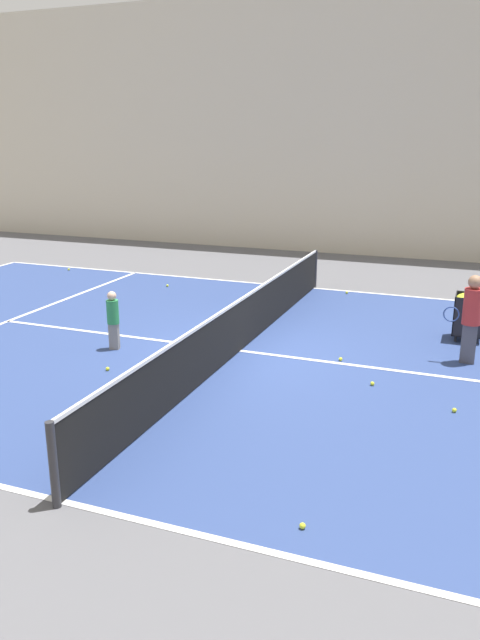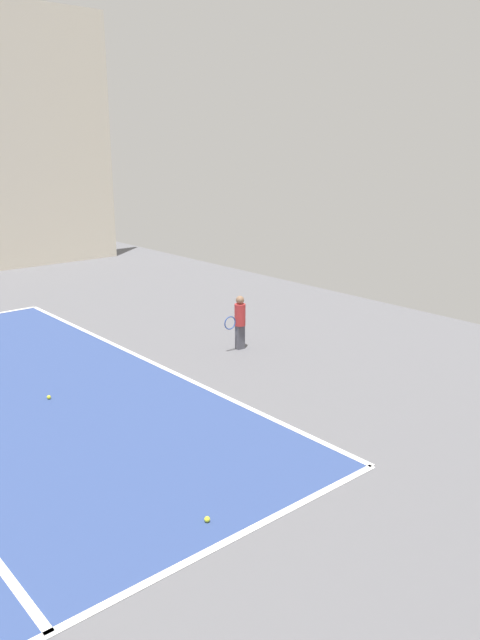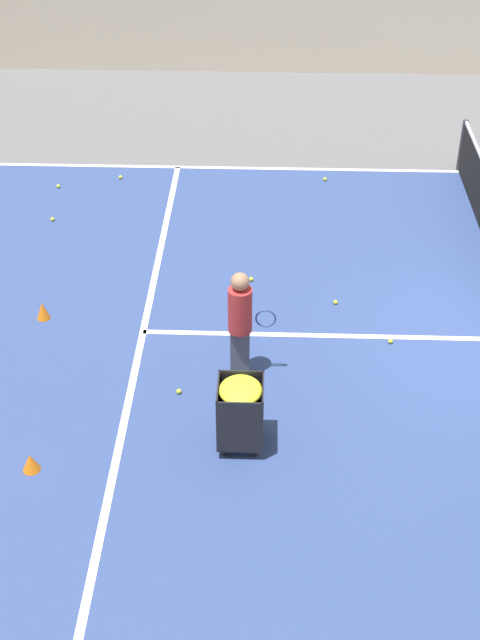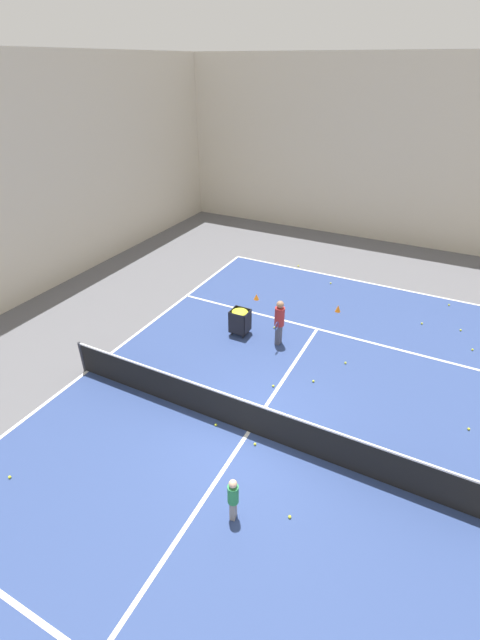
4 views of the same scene
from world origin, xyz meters
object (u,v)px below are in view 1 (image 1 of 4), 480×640
object	(u,v)px
coach_at_net	(471,313)
child_midcourt	(113,316)
ball_cart	(469,308)
tennis_net	(240,324)

from	to	relation	value
coach_at_net	child_midcourt	distance (m)	6.60
child_midcourt	ball_cart	size ratio (longest dim) A/B	1.21
tennis_net	child_midcourt	distance (m)	2.43
tennis_net	coach_at_net	size ratio (longest dim) A/B	6.99
tennis_net	coach_at_net	xyz separation A→B (m)	(-0.89, 4.08, 0.40)
child_midcourt	tennis_net	bearing A→B (deg)	8.02
coach_at_net	ball_cart	bearing A→B (deg)	-87.38
child_midcourt	coach_at_net	bearing A→B (deg)	4.20
coach_at_net	child_midcourt	world-z (taller)	coach_at_net
ball_cart	child_midcourt	bearing A→B (deg)	-64.03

